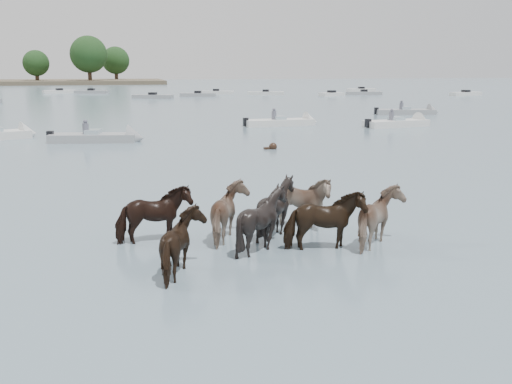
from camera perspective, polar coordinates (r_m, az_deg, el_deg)
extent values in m
plane|color=slate|center=(13.78, -0.86, -5.37)|extent=(400.00, 400.00, 0.00)
imported|color=black|center=(14.03, -10.36, -2.52)|extent=(1.97, 1.18, 1.55)
imported|color=gray|center=(14.07, -2.43, -2.29)|extent=(1.40, 1.61, 1.55)
imported|color=black|center=(14.41, 2.08, -1.79)|extent=(1.56, 1.41, 1.61)
imported|color=#826758|center=(15.16, 4.37, -1.21)|extent=(2.02, 1.69, 1.56)
imported|color=black|center=(11.78, -7.17, -5.51)|extent=(1.39, 1.58, 1.48)
imported|color=black|center=(13.21, 0.67, -3.08)|extent=(1.56, 1.41, 1.63)
imported|color=black|center=(13.30, 6.94, -3.16)|extent=(1.94, 1.00, 1.59)
imported|color=#9D806B|center=(13.87, 12.78, -2.81)|extent=(1.73, 1.87, 1.55)
sphere|color=black|center=(29.97, 1.74, 4.62)|extent=(0.44, 0.44, 0.44)
cube|color=black|center=(29.91, 1.28, 4.42)|extent=(0.50, 0.22, 0.18)
cone|color=silver|center=(38.00, -22.07, 5.51)|extent=(1.42, 1.82, 1.60)
cube|color=gray|center=(34.22, -16.20, 5.25)|extent=(5.14, 2.49, 0.55)
cone|color=gray|center=(33.75, -12.10, 5.37)|extent=(1.18, 1.74, 1.60)
cube|color=#99ADB7|center=(34.18, -16.24, 5.83)|extent=(0.99, 1.25, 0.35)
cube|color=black|center=(34.84, -20.18, 5.35)|extent=(0.41, 0.41, 0.60)
cylinder|color=#595966|center=(34.17, -16.93, 6.13)|extent=(0.36, 0.36, 0.70)
sphere|color=#595966|center=(34.13, -16.98, 6.88)|extent=(0.24, 0.24, 0.24)
cube|color=silver|center=(42.27, 2.36, 7.03)|extent=(5.28, 1.87, 0.55)
cone|color=silver|center=(43.19, 5.65, 7.10)|extent=(0.98, 1.64, 1.60)
cube|color=#99ADB7|center=(42.23, 2.37, 7.50)|extent=(0.86, 1.16, 0.35)
cube|color=black|center=(41.47, -1.06, 7.14)|extent=(0.37, 0.37, 0.60)
cylinder|color=#595966|center=(42.11, 1.84, 7.76)|extent=(0.36, 0.36, 0.70)
sphere|color=#595966|center=(42.07, 1.85, 8.37)|extent=(0.24, 0.24, 0.24)
cube|color=silver|center=(42.79, 14.05, 6.74)|extent=(5.15, 2.42, 0.55)
cone|color=silver|center=(44.34, 16.61, 6.78)|extent=(1.16, 1.73, 1.60)
cube|color=#99ADB7|center=(42.76, 14.08, 7.20)|extent=(0.98, 1.24, 0.35)
cube|color=black|center=(41.32, 11.32, 6.88)|extent=(0.40, 0.40, 0.60)
cylinder|color=#595966|center=(42.56, 13.61, 7.47)|extent=(0.36, 0.36, 0.70)
sphere|color=#595966|center=(42.53, 13.64, 8.08)|extent=(0.24, 0.24, 0.24)
cube|color=gray|center=(54.29, 14.91, 7.84)|extent=(5.60, 2.67, 0.55)
cone|color=gray|center=(55.13, 17.61, 7.74)|extent=(1.21, 1.75, 1.60)
cube|color=#99ADB7|center=(54.26, 14.93, 8.21)|extent=(1.01, 1.26, 0.35)
cube|color=black|center=(53.56, 12.13, 8.08)|extent=(0.41, 0.41, 0.60)
cylinder|color=#595966|center=(54.06, 14.57, 8.43)|extent=(0.36, 0.36, 0.70)
sphere|color=#595966|center=(54.03, 14.59, 8.90)|extent=(0.24, 0.24, 0.24)
cube|color=silver|center=(102.20, -19.35, 9.57)|extent=(5.49, 3.19, 0.60)
cube|color=black|center=(102.18, -19.37, 9.78)|extent=(1.28, 1.28, 0.50)
cube|color=gray|center=(100.05, -16.40, 9.72)|extent=(5.70, 2.95, 0.60)
cube|color=black|center=(100.03, -16.42, 9.93)|extent=(1.24, 1.24, 0.50)
cube|color=gray|center=(81.87, -10.45, 9.50)|extent=(5.88, 3.72, 0.60)
cube|color=black|center=(81.85, -10.46, 9.77)|extent=(1.32, 1.32, 0.50)
cube|color=gray|center=(86.10, -5.93, 9.78)|extent=(5.52, 2.78, 0.60)
cube|color=black|center=(86.08, -5.93, 10.03)|extent=(1.22, 1.22, 0.50)
cube|color=silver|center=(93.86, -4.08, 10.03)|extent=(6.09, 2.86, 0.60)
cube|color=black|center=(93.85, -4.08, 10.27)|extent=(1.21, 1.21, 0.50)
cube|color=silver|center=(90.73, 1.00, 9.98)|extent=(5.96, 3.25, 0.60)
cube|color=black|center=(90.71, 1.00, 10.22)|extent=(1.27, 1.27, 0.50)
cube|color=silver|center=(88.35, 7.69, 9.80)|extent=(4.53, 3.13, 0.60)
cube|color=black|center=(88.33, 7.70, 10.05)|extent=(1.32, 1.32, 0.50)
cube|color=gray|center=(92.88, 10.92, 9.82)|extent=(5.84, 2.91, 0.60)
cube|color=black|center=(92.87, 10.93, 10.05)|extent=(1.22, 1.22, 0.50)
cube|color=silver|center=(105.95, 10.65, 10.13)|extent=(5.36, 2.12, 0.60)
cube|color=black|center=(105.94, 10.66, 10.34)|extent=(1.11, 1.11, 0.50)
cube|color=silver|center=(95.05, 20.54, 9.32)|extent=(5.72, 2.64, 0.60)
cube|color=black|center=(95.03, 20.56, 9.54)|extent=(1.19, 1.19, 0.50)
cylinder|color=#382619|center=(160.71, -21.36, 10.71)|extent=(1.00, 1.00, 3.01)
sphere|color=black|center=(160.69, -21.47, 12.10)|extent=(6.70, 6.70, 6.70)
cylinder|color=#382619|center=(155.36, -16.53, 11.23)|extent=(1.00, 1.00, 4.24)
sphere|color=black|center=(155.38, -16.66, 13.27)|extent=(9.43, 9.43, 9.43)
cylinder|color=#382619|center=(170.12, -14.01, 11.32)|extent=(1.00, 1.00, 3.51)
sphere|color=black|center=(170.11, -14.09, 12.86)|extent=(7.79, 7.79, 7.79)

